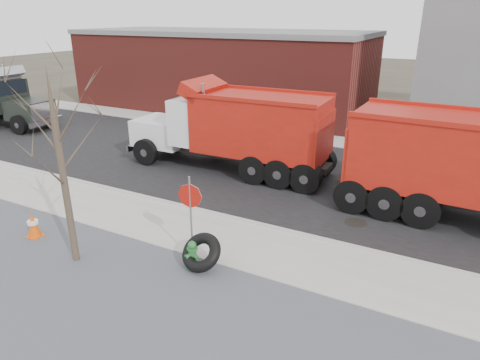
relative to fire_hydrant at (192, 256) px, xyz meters
The scene contains 13 objects.
ground 1.47m from the fire_hydrant, 82.11° to the left, with size 120.00×120.00×0.00m, color #383328.
gravel_verge 2.13m from the fire_hydrant, 84.66° to the right, with size 60.00×5.00×0.03m, color slate.
sidewalk 1.70m from the fire_hydrant, 83.29° to the left, with size 60.00×2.50×0.06m, color #9E9B93.
curb 2.98m from the fire_hydrant, 86.22° to the left, with size 60.00×0.15×0.11m, color #9E9B93.
road 7.72m from the fire_hydrant, 88.55° to the left, with size 60.00×9.40×0.02m, color black.
far_sidewalk 13.41m from the fire_hydrant, 89.17° to the left, with size 60.00×2.00×0.06m, color #9E9B93.
building_brick 20.98m from the fire_hydrant, 118.04° to the left, with size 20.20×8.20×5.30m.
bare_tree 4.36m from the fire_hydrant, 158.38° to the right, with size 3.20×3.20×5.20m.
fire_hydrant is the anchor object (origin of this frame).
truck_tire 0.28m from the fire_hydrant, 19.09° to the left, with size 1.19×1.11×0.96m.
stop_sign 1.37m from the fire_hydrant, 122.95° to the left, with size 0.67×0.12×2.47m.
traffic_cone_far 5.20m from the fire_hydrant, behind, with size 0.41×0.41×0.79m.
dump_truck_red_b 7.79m from the fire_hydrant, 110.19° to the left, with size 8.92×2.80×3.74m.
Camera 1 is at (5.48, -9.40, 6.28)m, focal length 32.00 mm.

